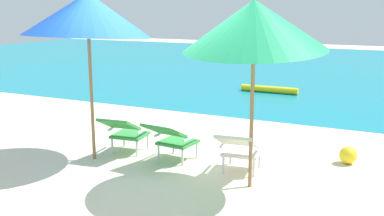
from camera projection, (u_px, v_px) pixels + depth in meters
name	position (u px, v px, depth m)	size (l,w,h in m)	color
ground_plane	(256.00, 111.00, 10.54)	(40.00, 40.00, 0.00)	beige
ocean_band	(322.00, 68.00, 17.75)	(40.00, 18.00, 0.01)	teal
swim_buoy	(269.00, 89.00, 12.76)	(0.18, 0.18, 1.60)	yellow
lounge_chair_left	(125.00, 130.00, 7.38)	(0.64, 0.93, 0.68)	#338E3D
lounge_chair_center	(171.00, 137.00, 7.00)	(0.62, 0.92, 0.68)	#338E3D
lounge_chair_right	(239.00, 147.00, 6.49)	(0.63, 0.93, 0.68)	silver
beach_umbrella_left	(88.00, 15.00, 6.78)	(2.27, 2.29, 2.59)	olive
beach_umbrella_right	(254.00, 25.00, 5.68)	(1.88, 1.92, 2.50)	olive
beach_ball	(348.00, 155.00, 7.00)	(0.27, 0.27, 0.27)	yellow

